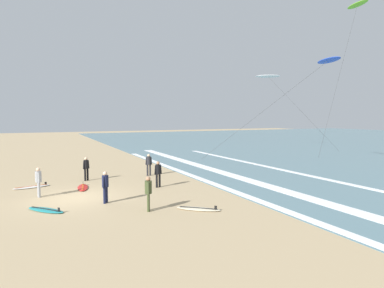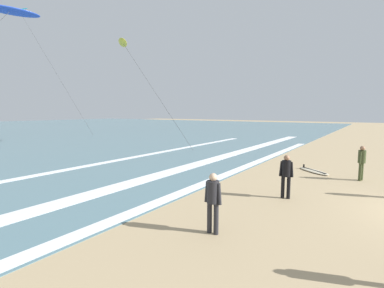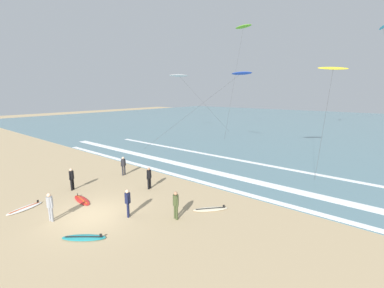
% 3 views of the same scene
% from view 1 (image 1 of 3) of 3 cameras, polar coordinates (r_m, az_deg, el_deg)
% --- Properties ---
extents(ground_plane, '(160.00, 160.00, 0.00)m').
position_cam_1_polar(ground_plane, '(18.71, -19.31, -8.83)').
color(ground_plane, tan).
extents(wave_foam_shoreline, '(36.81, 0.56, 0.01)m').
position_cam_1_polar(wave_foam_shoreline, '(21.89, 2.91, -6.57)').
color(wave_foam_shoreline, white).
rests_on(wave_foam_shoreline, ocean_surface).
extents(wave_foam_mid_break, '(47.26, 1.01, 0.01)m').
position_cam_1_polar(wave_foam_mid_break, '(21.60, 12.00, -6.82)').
color(wave_foam_mid_break, white).
rests_on(wave_foam_mid_break, ocean_surface).
extents(wave_foam_outer_break, '(37.84, 0.60, 0.01)m').
position_cam_1_polar(wave_foam_outer_break, '(25.84, 19.09, -5.08)').
color(wave_foam_outer_break, white).
rests_on(wave_foam_outer_break, ocean_surface).
extents(surfer_background_far, '(0.32, 0.49, 1.60)m').
position_cam_1_polar(surfer_background_far, '(23.31, -17.84, -3.74)').
color(surfer_background_far, black).
rests_on(surfer_background_far, ground).
extents(surfer_left_far, '(0.32, 0.51, 1.60)m').
position_cam_1_polar(surfer_left_far, '(24.28, -7.49, -3.22)').
color(surfer_left_far, '#232328').
rests_on(surfer_left_far, ground).
extents(surfer_left_near, '(0.44, 0.40, 1.60)m').
position_cam_1_polar(surfer_left_near, '(17.06, -14.76, -6.74)').
color(surfer_left_near, '#141938').
rests_on(surfer_left_near, ground).
extents(surfer_foreground_main, '(0.52, 0.32, 1.60)m').
position_cam_1_polar(surfer_foreground_main, '(19.52, -25.03, -5.59)').
color(surfer_foreground_main, gray).
rests_on(surfer_foreground_main, ground).
extents(surfer_mid_group, '(0.51, 0.32, 1.60)m').
position_cam_1_polar(surfer_mid_group, '(15.27, -7.57, -7.97)').
color(surfer_mid_group, '#384223').
rests_on(surfer_mid_group, ground).
extents(surfer_right_near, '(0.32, 0.52, 1.60)m').
position_cam_1_polar(surfer_right_near, '(20.23, -5.89, -4.81)').
color(surfer_right_near, black).
rests_on(surfer_right_near, ground).
extents(surfboard_near_water, '(2.00, 1.81, 0.25)m').
position_cam_1_polar(surfboard_near_water, '(16.78, -23.98, -10.38)').
color(surfboard_near_water, teal).
rests_on(surfboard_near_water, ground).
extents(surfboard_left_pile, '(1.82, 1.99, 0.25)m').
position_cam_1_polar(surfboard_left_pile, '(15.56, 1.11, -11.15)').
color(surfboard_left_pile, beige).
rests_on(surfboard_left_pile, ground).
extents(surfboard_right_spare, '(2.16, 0.90, 0.25)m').
position_cam_1_polar(surfboard_right_spare, '(21.12, -18.38, -7.14)').
color(surfboard_right_spare, red).
rests_on(surfboard_right_spare, ground).
extents(surfboard_foreground_flat, '(1.06, 2.18, 0.25)m').
position_cam_1_polar(surfboard_foreground_flat, '(22.44, -26.02, -6.69)').
color(surfboard_foreground_flat, silver).
rests_on(surfboard_foreground_flat, ground).
extents(kite_white_high_right, '(7.44, 7.96, 9.82)m').
position_cam_1_polar(kite_white_high_right, '(45.20, 13.06, 11.28)').
color(kite_white_high_right, white).
rests_on(kite_white_high_right, ground).
extents(kite_blue_mid_center, '(10.75, 8.14, 9.25)m').
position_cam_1_polar(kite_blue_mid_center, '(30.78, 22.40, 13.11)').
color(kite_blue_mid_center, blue).
rests_on(kite_blue_mid_center, ground).
extents(kite_lime_far_left, '(3.29, 7.11, 17.10)m').
position_cam_1_polar(kite_lime_far_left, '(44.23, 26.67, 20.60)').
color(kite_lime_far_left, '#70C628').
rests_on(kite_lime_far_left, ground).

